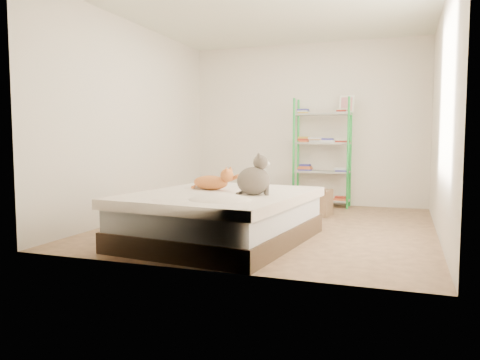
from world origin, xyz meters
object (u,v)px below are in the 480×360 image
at_px(orange_cat, 211,181).
at_px(grey_cat, 254,175).
at_px(bed, 221,217).
at_px(shelf_unit, 323,153).
at_px(white_bin, 259,191).
at_px(cardboard_box, 312,202).

bearing_deg(orange_cat, grey_cat, -16.40).
bearing_deg(grey_cat, bed, 51.66).
relative_size(shelf_unit, white_bin, 4.14).
relative_size(grey_cat, white_bin, 0.96).
distance_m(grey_cat, white_bin, 3.15).
height_order(bed, grey_cat, grey_cat).
xyz_separation_m(orange_cat, cardboard_box, (0.76, 1.84, -0.43)).
distance_m(shelf_unit, cardboard_box, 1.11).
bearing_deg(cardboard_box, bed, -99.77).
bearing_deg(orange_cat, bed, -33.32).
bearing_deg(white_bin, bed, -80.68).
distance_m(bed, cardboard_box, 2.10).
bearing_deg(shelf_unit, cardboard_box, -89.52).
height_order(bed, shelf_unit, shelf_unit).
height_order(orange_cat, shelf_unit, shelf_unit).
xyz_separation_m(shelf_unit, white_bin, (-1.03, -0.03, -0.64)).
bearing_deg(white_bin, grey_cat, -73.99).
distance_m(bed, orange_cat, 0.45).
bearing_deg(cardboard_box, grey_cat, -89.06).
xyz_separation_m(grey_cat, shelf_unit, (0.17, 3.02, 0.13)).
bearing_deg(shelf_unit, bed, -100.79).
bearing_deg(orange_cat, cardboard_box, 77.65).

